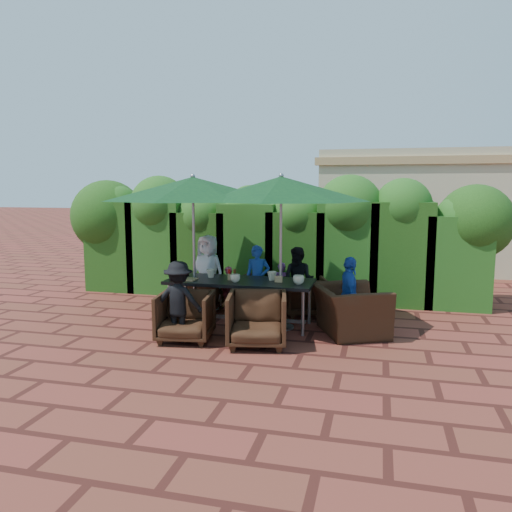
% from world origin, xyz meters
% --- Properties ---
extents(ground, '(80.00, 80.00, 0.00)m').
position_xyz_m(ground, '(0.00, 0.00, 0.00)').
color(ground, maroon).
rests_on(ground, ground).
extents(dining_table, '(2.37, 0.90, 0.75)m').
position_xyz_m(dining_table, '(-0.08, 0.08, 0.68)').
color(dining_table, black).
rests_on(dining_table, ground).
extents(umbrella_left, '(2.97, 2.97, 2.46)m').
position_xyz_m(umbrella_left, '(-0.88, 0.10, 2.21)').
color(umbrella_left, gray).
rests_on(umbrella_left, ground).
extents(umbrella_right, '(2.72, 2.72, 2.46)m').
position_xyz_m(umbrella_right, '(0.58, 0.08, 2.21)').
color(umbrella_right, gray).
rests_on(umbrella_right, ground).
extents(chair_far_left, '(0.71, 0.67, 0.70)m').
position_xyz_m(chair_far_left, '(-1.05, 0.93, 0.35)').
color(chair_far_left, black).
rests_on(chair_far_left, ground).
extents(chair_far_mid, '(0.83, 0.80, 0.72)m').
position_xyz_m(chair_far_mid, '(-0.03, 1.05, 0.36)').
color(chair_far_mid, black).
rests_on(chair_far_mid, ground).
extents(chair_far_right, '(0.88, 0.86, 0.73)m').
position_xyz_m(chair_far_right, '(0.86, 0.99, 0.37)').
color(chair_far_right, black).
rests_on(chair_far_right, ground).
extents(chair_near_left, '(0.87, 0.83, 0.79)m').
position_xyz_m(chair_near_left, '(-0.64, -0.91, 0.40)').
color(chair_near_left, black).
rests_on(chair_near_left, ground).
extents(chair_near_right, '(0.96, 0.92, 0.85)m').
position_xyz_m(chair_near_right, '(0.44, -0.89, 0.42)').
color(chair_near_right, black).
rests_on(chair_near_right, ground).
extents(chair_end_right, '(1.13, 1.33, 0.98)m').
position_xyz_m(chair_end_right, '(1.68, 0.03, 0.49)').
color(chair_end_right, black).
rests_on(chair_end_right, ground).
extents(adult_far_left, '(0.76, 0.56, 1.38)m').
position_xyz_m(adult_far_left, '(-0.95, 0.97, 0.69)').
color(adult_far_left, white).
rests_on(adult_far_left, ground).
extents(adult_far_mid, '(0.51, 0.44, 1.22)m').
position_xyz_m(adult_far_mid, '(-0.01, 0.97, 0.61)').
color(adult_far_mid, '#204BAE').
rests_on(adult_far_mid, ground).
extents(adult_far_right, '(0.62, 0.44, 1.19)m').
position_xyz_m(adult_far_right, '(0.71, 1.07, 0.60)').
color(adult_far_right, black).
rests_on(adult_far_right, ground).
extents(adult_near_left, '(0.78, 0.39, 1.18)m').
position_xyz_m(adult_near_left, '(-0.72, -0.95, 0.59)').
color(adult_near_left, black).
rests_on(adult_near_left, ground).
extents(adult_end_right, '(0.49, 0.76, 1.19)m').
position_xyz_m(adult_end_right, '(1.66, 0.09, 0.59)').
color(adult_end_right, '#204BAE').
rests_on(adult_end_right, ground).
extents(child_left, '(0.35, 0.32, 0.80)m').
position_xyz_m(child_left, '(-0.59, 1.05, 0.40)').
color(child_left, '#D24A68').
rests_on(child_left, ground).
extents(child_right, '(0.36, 0.31, 0.88)m').
position_xyz_m(child_right, '(0.38, 1.21, 0.44)').
color(child_right, '#874392').
rests_on(child_right, ground).
extents(pedestrian_a, '(1.51, 1.50, 1.68)m').
position_xyz_m(pedestrian_a, '(1.81, 4.10, 0.84)').
color(pedestrian_a, green).
rests_on(pedestrian_a, ground).
extents(pedestrian_b, '(0.98, 0.86, 1.74)m').
position_xyz_m(pedestrian_b, '(2.41, 4.29, 0.87)').
color(pedestrian_b, '#D24A68').
rests_on(pedestrian_b, ground).
extents(pedestrian_c, '(1.28, 0.84, 1.83)m').
position_xyz_m(pedestrian_c, '(3.30, 4.22, 0.92)').
color(pedestrian_c, gray).
rests_on(pedestrian_c, ground).
extents(cup_a, '(0.17, 0.17, 0.14)m').
position_xyz_m(cup_a, '(-1.10, -0.12, 0.82)').
color(cup_a, beige).
rests_on(cup_a, dining_table).
extents(cup_b, '(0.15, 0.15, 0.14)m').
position_xyz_m(cup_b, '(-0.62, 0.17, 0.82)').
color(cup_b, beige).
rests_on(cup_b, dining_table).
extents(cup_c, '(0.16, 0.16, 0.13)m').
position_xyz_m(cup_c, '(-0.11, -0.12, 0.81)').
color(cup_c, beige).
rests_on(cup_c, dining_table).
extents(cup_d, '(0.16, 0.16, 0.15)m').
position_xyz_m(cup_d, '(0.42, 0.18, 0.82)').
color(cup_d, beige).
rests_on(cup_d, dining_table).
extents(cup_e, '(0.18, 0.18, 0.14)m').
position_xyz_m(cup_e, '(0.89, -0.04, 0.82)').
color(cup_e, beige).
rests_on(cup_e, dining_table).
extents(ketchup_bottle, '(0.04, 0.04, 0.17)m').
position_xyz_m(ketchup_bottle, '(-0.27, 0.08, 0.83)').
color(ketchup_bottle, '#B20C0A').
rests_on(ketchup_bottle, dining_table).
extents(sauce_bottle, '(0.04, 0.04, 0.17)m').
position_xyz_m(sauce_bottle, '(-0.18, 0.10, 0.83)').
color(sauce_bottle, '#4C230C').
rests_on(sauce_bottle, dining_table).
extents(serving_tray, '(0.35, 0.25, 0.02)m').
position_xyz_m(serving_tray, '(-0.95, -0.12, 0.76)').
color(serving_tray, '#A88351').
rests_on(serving_tray, dining_table).
extents(number_block_left, '(0.12, 0.06, 0.10)m').
position_xyz_m(number_block_left, '(-0.22, 0.05, 0.80)').
color(number_block_left, tan).
rests_on(number_block_left, dining_table).
extents(number_block_right, '(0.12, 0.06, 0.10)m').
position_xyz_m(number_block_right, '(0.56, 0.04, 0.80)').
color(number_block_right, tan).
rests_on(number_block_right, dining_table).
extents(hedge_wall, '(9.10, 1.60, 2.49)m').
position_xyz_m(hedge_wall, '(-0.17, 2.32, 1.33)').
color(hedge_wall, '#16350E').
rests_on(hedge_wall, ground).
extents(building, '(6.20, 3.08, 3.20)m').
position_xyz_m(building, '(3.50, 6.99, 1.61)').
color(building, '#BAB08A').
rests_on(building, ground).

